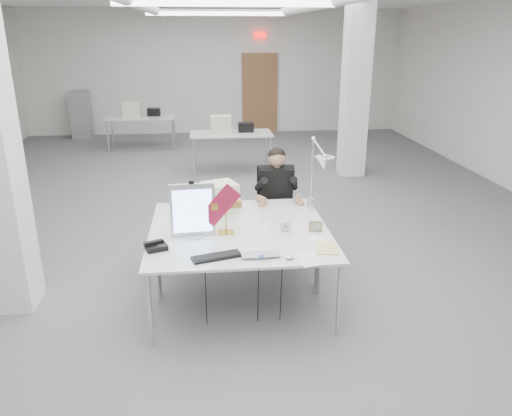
# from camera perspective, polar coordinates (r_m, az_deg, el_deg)

# --- Properties ---
(room_shell) EXTENTS (10.04, 14.04, 3.24)m
(room_shell) POSITION_cam_1_polar(r_m,az_deg,el_deg) (6.95, -3.03, 11.64)
(room_shell) COLOR #565759
(room_shell) RESTS_ON ground
(desk_main) EXTENTS (1.80, 0.90, 0.02)m
(desk_main) POSITION_cam_1_polar(r_m,az_deg,el_deg) (4.66, -1.56, -4.60)
(desk_main) COLOR silver
(desk_main) RESTS_ON room_shell
(desk_second) EXTENTS (1.80, 0.90, 0.02)m
(desk_second) POSITION_cam_1_polar(r_m,az_deg,el_deg) (5.50, -2.28, -0.77)
(desk_second) COLOR silver
(desk_second) RESTS_ON room_shell
(bg_desk_a) EXTENTS (1.60, 0.80, 0.02)m
(bg_desk_a) POSITION_cam_1_polar(r_m,az_deg,el_deg) (9.94, -2.86, 8.49)
(bg_desk_a) COLOR silver
(bg_desk_a) RESTS_ON room_shell
(bg_desk_b) EXTENTS (1.60, 0.80, 0.02)m
(bg_desk_b) POSITION_cam_1_polar(r_m,az_deg,el_deg) (12.19, -13.03, 10.08)
(bg_desk_b) COLOR silver
(bg_desk_b) RESTS_ON room_shell
(filing_cabinet) EXTENTS (0.45, 0.55, 1.20)m
(filing_cabinet) POSITION_cam_1_polar(r_m,az_deg,el_deg) (13.92, -19.36, 10.03)
(filing_cabinet) COLOR gray
(filing_cabinet) RESTS_ON room_shell
(office_chair) EXTENTS (0.51, 0.51, 1.04)m
(office_chair) POSITION_cam_1_polar(r_m,az_deg,el_deg) (6.25, 2.25, -0.41)
(office_chair) COLOR black
(office_chair) RESTS_ON room_shell
(seated_person) EXTENTS (0.51, 0.64, 0.95)m
(seated_person) POSITION_cam_1_polar(r_m,az_deg,el_deg) (6.08, 2.36, 2.81)
(seated_person) COLOR black
(seated_person) RESTS_ON office_chair
(monitor) EXTENTS (0.43, 0.08, 0.54)m
(monitor) POSITION_cam_1_polar(r_m,az_deg,el_deg) (4.84, -7.26, -0.27)
(monitor) COLOR #B0AFB4
(monitor) RESTS_ON desk_main
(pennant) EXTENTS (0.41, 0.10, 0.45)m
(pennant) POSITION_cam_1_polar(r_m,az_deg,el_deg) (4.79, -4.11, 0.30)
(pennant) COLOR maroon
(pennant) RESTS_ON monitor
(keyboard) EXTENTS (0.46, 0.27, 0.02)m
(keyboard) POSITION_cam_1_polar(r_m,az_deg,el_deg) (4.45, -4.52, -5.56)
(keyboard) COLOR black
(keyboard) RESTS_ON desk_main
(laptop) EXTENTS (0.36, 0.24, 0.03)m
(laptop) POSITION_cam_1_polar(r_m,az_deg,el_deg) (4.41, 0.66, -5.69)
(laptop) COLOR #A6A6AA
(laptop) RESTS_ON desk_main
(mouse) EXTENTS (0.10, 0.08, 0.04)m
(mouse) POSITION_cam_1_polar(r_m,az_deg,el_deg) (4.42, 3.84, -5.64)
(mouse) COLOR silver
(mouse) RESTS_ON desk_main
(bankers_lamp) EXTENTS (0.33, 0.18, 0.35)m
(bankers_lamp) POSITION_cam_1_polar(r_m,az_deg,el_deg) (4.91, -3.46, -0.96)
(bankers_lamp) COLOR gold
(bankers_lamp) RESTS_ON desk_main
(desk_phone) EXTENTS (0.23, 0.22, 0.05)m
(desk_phone) POSITION_cam_1_polar(r_m,az_deg,el_deg) (4.69, -11.35, -4.37)
(desk_phone) COLOR black
(desk_phone) RESTS_ON desk_main
(picture_frame_left) EXTENTS (0.13, 0.06, 0.10)m
(picture_frame_left) POSITION_cam_1_polar(r_m,az_deg,el_deg) (4.97, -8.88, -2.47)
(picture_frame_left) COLOR #B77C4F
(picture_frame_left) RESTS_ON desk_main
(picture_frame_right) EXTENTS (0.14, 0.07, 0.11)m
(picture_frame_right) POSITION_cam_1_polar(r_m,az_deg,el_deg) (5.03, 6.81, -2.09)
(picture_frame_right) COLOR #9A6942
(picture_frame_right) RESTS_ON desk_main
(desk_clock) EXTENTS (0.11, 0.07, 0.11)m
(desk_clock) POSITION_cam_1_polar(r_m,az_deg,el_deg) (5.01, 3.38, -2.10)
(desk_clock) COLOR silver
(desk_clock) RESTS_ON desk_main
(paper_stack_a) EXTENTS (0.27, 0.33, 0.01)m
(paper_stack_a) POSITION_cam_1_polar(r_m,az_deg,el_deg) (4.44, 6.03, -5.82)
(paper_stack_a) COLOR white
(paper_stack_a) RESTS_ON desk_main
(paper_stack_b) EXTENTS (0.25, 0.32, 0.01)m
(paper_stack_b) POSITION_cam_1_polar(r_m,az_deg,el_deg) (4.67, 8.11, -4.56)
(paper_stack_b) COLOR #E1C786
(paper_stack_b) RESTS_ON desk_main
(paper_stack_c) EXTENTS (0.22, 0.23, 0.01)m
(paper_stack_c) POSITION_cam_1_polar(r_m,az_deg,el_deg) (4.85, 7.16, -3.59)
(paper_stack_c) COLOR white
(paper_stack_c) RESTS_ON desk_main
(beige_monitor) EXTENTS (0.43, 0.42, 0.32)m
(beige_monitor) POSITION_cam_1_polar(r_m,az_deg,el_deg) (5.54, -4.12, 1.25)
(beige_monitor) COLOR beige
(beige_monitor) RESTS_ON desk_second
(architect_lamp) EXTENTS (0.28, 0.78, 1.00)m
(architect_lamp) POSITION_cam_1_polar(r_m,az_deg,el_deg) (5.29, 7.02, 4.11)
(architect_lamp) COLOR #B2B2B7
(architect_lamp) RESTS_ON desk_second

